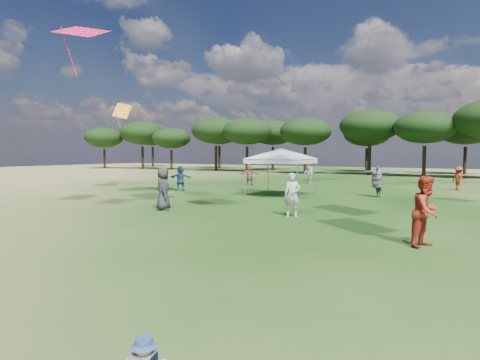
% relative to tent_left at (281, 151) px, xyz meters
% --- Properties ---
extents(tent_left, '(6.64, 6.64, 3.05)m').
position_rel_tent_left_xyz_m(tent_left, '(0.00, 0.00, 0.00)').
color(tent_left, gray).
rests_on(tent_left, ground).
extents(festival_crowd, '(29.04, 22.44, 1.90)m').
position_rel_tent_left_xyz_m(festival_crowd, '(6.75, 1.62, -1.74)').
color(festival_crowd, '#2B2C30').
rests_on(festival_crowd, ground).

